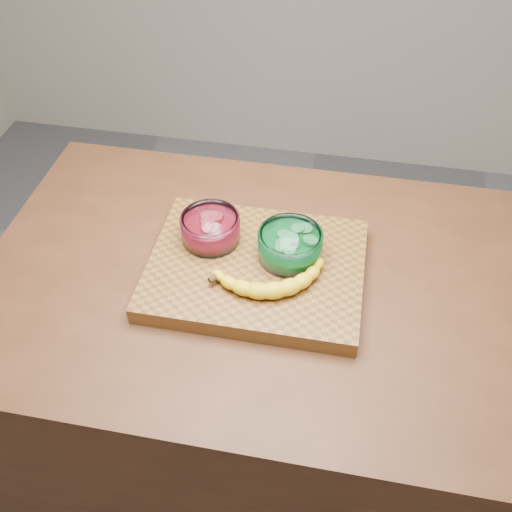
# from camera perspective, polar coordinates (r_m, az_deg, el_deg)

# --- Properties ---
(ground) EXTENTS (3.50, 3.50, 0.00)m
(ground) POSITION_cam_1_polar(r_m,az_deg,el_deg) (1.99, 0.00, -19.80)
(ground) COLOR #5E5E63
(ground) RESTS_ON ground
(counter) EXTENTS (1.20, 0.80, 0.90)m
(counter) POSITION_cam_1_polar(r_m,az_deg,el_deg) (1.59, 0.00, -13.01)
(counter) COLOR #4C2A16
(counter) RESTS_ON ground
(cutting_board) EXTENTS (0.45, 0.35, 0.04)m
(cutting_board) POSITION_cam_1_polar(r_m,az_deg,el_deg) (1.21, 0.00, -1.33)
(cutting_board) COLOR brown
(cutting_board) RESTS_ON counter
(bowl_red) EXTENTS (0.13, 0.13, 0.06)m
(bowl_red) POSITION_cam_1_polar(r_m,az_deg,el_deg) (1.23, -4.57, 2.78)
(bowl_red) COLOR white
(bowl_red) RESTS_ON cutting_board
(bowl_green) EXTENTS (0.14, 0.14, 0.06)m
(bowl_green) POSITION_cam_1_polar(r_m,az_deg,el_deg) (1.19, 3.41, 1.10)
(bowl_green) COLOR white
(bowl_green) RESTS_ON cutting_board
(banana) EXTENTS (0.26, 0.16, 0.04)m
(banana) POSITION_cam_1_polar(r_m,az_deg,el_deg) (1.15, 1.22, -1.81)
(banana) COLOR yellow
(banana) RESTS_ON cutting_board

